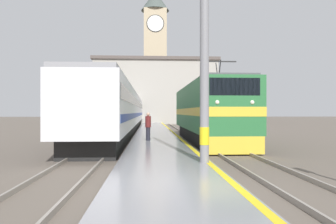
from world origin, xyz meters
TOP-DOWN VIEW (x-y plane):
  - ground_plane at (0.00, 30.00)m, footprint 200.00×200.00m
  - platform at (0.00, 25.00)m, footprint 3.24×140.00m
  - rail_track_near at (3.31, 25.00)m, footprint 2.84×140.00m
  - rail_track_far at (-3.10, 25.00)m, footprint 2.84×140.00m
  - locomotive_train at (3.31, 13.72)m, footprint 2.92×14.17m
  - passenger_train at (-3.10, 27.45)m, footprint 2.92×45.75m
  - catenary_mast at (1.38, 3.23)m, footprint 2.29×0.33m
  - person_on_platform at (-0.60, 11.83)m, footprint 0.34×0.34m
  - clock_tower at (0.72, 61.07)m, footprint 5.86×5.86m
  - station_building at (0.58, 49.03)m, footprint 20.71×9.83m

SIDE VIEW (x-z plane):
  - ground_plane at x=0.00m, z-range 0.00..0.00m
  - rail_track_near at x=3.31m, z-range -0.05..0.11m
  - rail_track_far at x=-3.10m, z-range -0.05..0.11m
  - platform at x=0.00m, z-range 0.00..0.29m
  - person_on_platform at x=-0.60m, z-range 0.33..2.01m
  - locomotive_train at x=3.31m, z-range -0.44..4.40m
  - passenger_train at x=-3.10m, z-range 0.15..4.02m
  - catenary_mast at x=1.38m, z-range 0.20..8.79m
  - station_building at x=0.58m, z-range 0.02..10.92m
  - clock_tower at x=0.72m, z-range 0.94..28.44m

